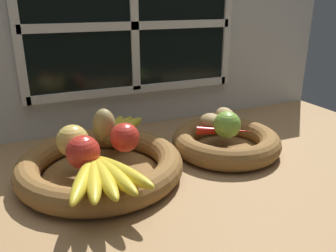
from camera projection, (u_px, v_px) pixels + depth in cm
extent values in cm
cube|color=#9E774C|center=(174.00, 164.00, 88.42)|extent=(140.00, 90.00, 3.00)
cube|color=silver|center=(132.00, 37.00, 104.16)|extent=(140.00, 3.00, 55.00)
cube|color=black|center=(134.00, 26.00, 101.34)|extent=(64.00, 0.80, 38.00)
cube|color=white|center=(134.00, 26.00, 100.82)|extent=(2.40, 1.20, 38.00)
cube|color=white|center=(134.00, 26.00, 100.82)|extent=(64.00, 1.20, 2.40)
cube|color=white|center=(16.00, 29.00, 88.43)|extent=(2.40, 1.20, 40.40)
cube|color=white|center=(227.00, 23.00, 113.22)|extent=(2.40, 1.20, 40.40)
cube|color=white|center=(136.00, 89.00, 107.34)|extent=(64.00, 1.20, 2.40)
cylinder|color=brown|center=(101.00, 174.00, 79.32)|extent=(26.07, 26.07, 1.00)
torus|color=brown|center=(101.00, 165.00, 78.52)|extent=(37.51, 37.51, 5.72)
cylinder|color=brown|center=(225.00, 150.00, 92.34)|extent=(18.73, 18.73, 1.00)
torus|color=brown|center=(226.00, 141.00, 91.53)|extent=(28.56, 28.56, 5.72)
sphere|color=#DBB756|center=(73.00, 141.00, 75.32)|extent=(7.08, 7.08, 7.08)
sphere|color=red|center=(83.00, 152.00, 69.80)|extent=(6.94, 6.94, 6.94)
sphere|color=red|center=(125.00, 137.00, 77.63)|extent=(6.64, 6.64, 6.64)
ellipsoid|color=olive|center=(104.00, 126.00, 82.38)|extent=(6.82, 7.17, 8.35)
ellipsoid|color=gold|center=(84.00, 179.00, 63.56)|extent=(9.99, 17.68, 2.95)
ellipsoid|color=gold|center=(94.00, 178.00, 63.74)|extent=(6.72, 18.24, 2.95)
ellipsoid|color=gold|center=(104.00, 177.00, 64.26)|extent=(3.18, 18.07, 2.95)
ellipsoid|color=gold|center=(113.00, 174.00, 65.10)|extent=(6.27, 18.26, 2.95)
ellipsoid|color=gold|center=(121.00, 171.00, 66.22)|extent=(9.59, 17.80, 2.95)
sphere|color=brown|center=(94.00, 158.00, 72.03)|extent=(2.65, 2.65, 2.65)
ellipsoid|color=yellow|center=(126.00, 128.00, 88.79)|extent=(14.13, 13.07, 2.75)
ellipsoid|color=yellow|center=(121.00, 128.00, 89.23)|extent=(12.33, 14.71, 2.75)
ellipsoid|color=yellow|center=(116.00, 127.00, 89.44)|extent=(10.14, 15.88, 2.75)
ellipsoid|color=yellow|center=(110.00, 127.00, 89.40)|extent=(7.64, 16.56, 2.75)
ellipsoid|color=yellow|center=(104.00, 128.00, 89.12)|extent=(4.90, 16.73, 2.75)
sphere|color=brown|center=(109.00, 139.00, 81.70)|extent=(2.47, 2.47, 2.47)
ellipsoid|color=#A38451|center=(211.00, 122.00, 90.70)|extent=(7.11, 7.37, 4.54)
ellipsoid|color=tan|center=(227.00, 123.00, 89.78)|extent=(7.65, 7.84, 4.52)
ellipsoid|color=tan|center=(224.00, 117.00, 93.90)|extent=(5.33, 7.22, 5.05)
sphere|color=#7AAD3D|center=(227.00, 125.00, 85.39)|extent=(6.75, 6.75, 6.75)
cone|color=red|center=(225.00, 131.00, 87.68)|extent=(13.89, 8.46, 2.23)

